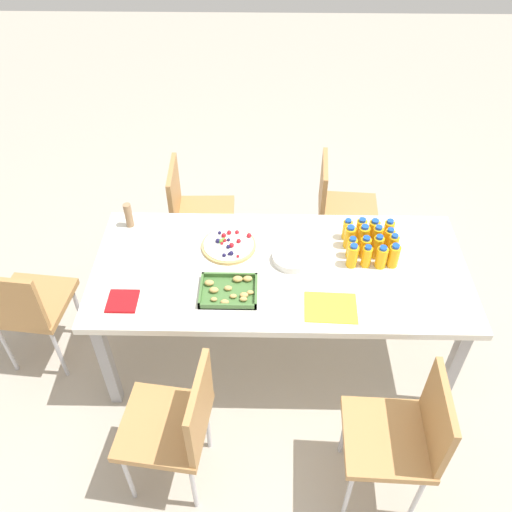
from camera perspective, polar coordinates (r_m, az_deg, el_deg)
ground_plane at (r=3.44m, az=2.19°, el=-9.83°), size 12.00×12.00×0.00m
party_table at (r=2.94m, az=2.53°, el=-2.04°), size 2.01×0.90×0.73m
chair_far_left at (r=2.64m, az=15.46°, el=-17.70°), size 0.42×0.42×0.83m
chair_near_right at (r=3.65m, az=-6.64°, el=4.88°), size 0.41×0.41×0.83m
chair_end at (r=3.26m, az=-23.32°, el=-4.82°), size 0.44×0.44×0.83m
chair_far_right at (r=2.61m, az=-8.38°, el=-17.03°), size 0.45×0.45×0.83m
chair_near_left at (r=3.71m, az=8.76°, el=5.36°), size 0.43×0.43×0.83m
juice_bottle_0 at (r=3.11m, az=13.88°, el=2.69°), size 0.06×0.06×0.13m
juice_bottle_1 at (r=3.09m, az=12.38°, el=2.72°), size 0.06×0.06×0.13m
juice_bottle_2 at (r=3.08m, az=11.08°, el=2.83°), size 0.06×0.06×0.14m
juice_bottle_3 at (r=3.07m, az=9.64°, el=2.80°), size 0.05×0.05×0.13m
juice_bottle_4 at (r=3.05m, az=13.92°, el=1.78°), size 0.05×0.05×0.13m
juice_bottle_5 at (r=3.03m, az=12.72°, el=1.93°), size 0.06×0.06×0.15m
juice_bottle_6 at (r=3.02m, az=11.33°, el=2.01°), size 0.06×0.06×0.15m
juice_bottle_7 at (r=3.01m, az=9.90°, el=1.99°), size 0.06×0.06×0.14m
juice_bottle_8 at (r=3.00m, az=14.31°, el=1.05°), size 0.05×0.05×0.15m
juice_bottle_9 at (r=2.97m, az=12.80°, el=0.94°), size 0.06×0.06×0.15m
juice_bottle_10 at (r=2.97m, az=11.50°, el=0.93°), size 0.06×0.06×0.13m
juice_bottle_11 at (r=2.95m, az=10.11°, el=0.86°), size 0.05×0.05×0.13m
juice_bottle_12 at (r=2.94m, az=14.40°, el=0.02°), size 0.06×0.06×0.15m
juice_bottle_13 at (r=2.93m, az=13.17°, el=-0.13°), size 0.06×0.06×0.14m
juice_bottle_14 at (r=2.91m, az=11.66°, el=-0.04°), size 0.05×0.05×0.14m
juice_bottle_15 at (r=2.90m, az=10.20°, el=0.02°), size 0.06×0.06×0.15m
fruit_pizza at (r=3.00m, az=-2.91°, el=1.18°), size 0.30×0.30×0.05m
snack_tray at (r=2.75m, az=-2.86°, el=-3.71°), size 0.29×0.23×0.04m
plate_stack at (r=2.92m, az=3.84°, el=-0.20°), size 0.21×0.21×0.04m
napkin_stack at (r=2.79m, az=-13.98°, el=-4.67°), size 0.15×0.15×0.02m
cardboard_tube at (r=3.18m, az=-13.36°, el=4.23°), size 0.04×0.04×0.15m
paper_folder at (r=2.71m, az=7.93°, el=-5.44°), size 0.27×0.21×0.01m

